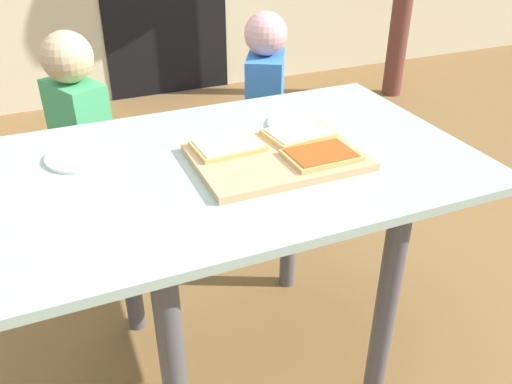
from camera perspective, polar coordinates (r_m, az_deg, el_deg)
ground_plane at (r=1.88m, az=-1.14°, el=-17.46°), size 16.00×16.00×0.00m
dining_table at (r=1.47m, az=-1.38°, el=-0.90°), size 1.22×0.80×0.76m
cutting_board at (r=1.39m, az=2.24°, el=3.80°), size 0.43×0.31×0.02m
pizza_slice_far_left at (r=1.41m, az=-3.02°, el=5.00°), size 0.19×0.14×0.02m
pizza_slice_far_right at (r=1.49m, az=4.64°, el=6.33°), size 0.19×0.15×0.02m
pizza_slice_near_right at (r=1.37m, az=7.01°, el=3.98°), size 0.18×0.13×0.02m
plate_white_right at (r=1.61m, az=4.80°, el=7.33°), size 0.20×0.20×0.01m
plate_white_left at (r=1.48m, az=-18.07°, el=3.73°), size 0.20×0.20×0.01m
child_left at (r=2.12m, az=-18.25°, el=5.60°), size 0.23×0.28×0.95m
child_right at (r=2.22m, az=0.97°, el=8.27°), size 0.24×0.28×0.97m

